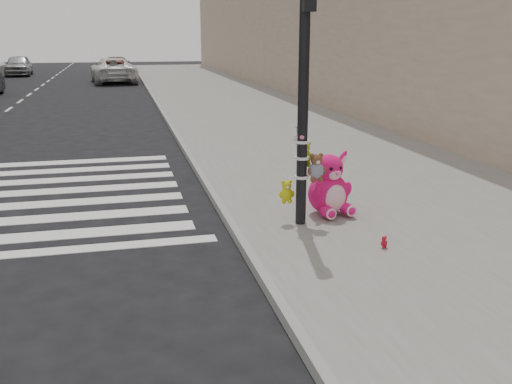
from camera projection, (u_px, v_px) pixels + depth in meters
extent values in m
plane|color=black|center=(137.00, 298.00, 6.74)|extent=(120.00, 120.00, 0.00)
cube|color=slate|center=(293.00, 135.00, 17.22)|extent=(7.00, 80.00, 0.14)
cube|color=gray|center=(179.00, 140.00, 16.44)|extent=(0.12, 80.00, 0.15)
cylinder|color=black|center=(303.00, 95.00, 8.44)|extent=(0.16, 0.16, 4.00)
cylinder|color=white|center=(301.00, 177.00, 8.78)|extent=(0.22, 0.22, 0.04)
cylinder|color=white|center=(302.00, 158.00, 8.70)|extent=(0.22, 0.22, 0.04)
cylinder|color=white|center=(302.00, 142.00, 8.63)|extent=(0.22, 0.22, 0.04)
ellipsoid|color=#EE146F|center=(327.00, 214.00, 9.13)|extent=(0.29, 0.39, 0.19)
ellipsoid|color=#EE146F|center=(347.00, 211.00, 9.28)|extent=(0.29, 0.39, 0.19)
ellipsoid|color=#EE146F|center=(328.00, 193.00, 9.40)|extent=(0.78, 0.70, 0.68)
ellipsoid|color=#F9BFD1|center=(336.00, 198.00, 9.20)|extent=(0.40, 0.20, 0.44)
sphere|color=#EE146F|center=(329.00, 168.00, 9.28)|extent=(0.55, 0.55, 0.47)
ellipsoid|color=#EE146F|center=(317.00, 166.00, 9.20)|extent=(0.33, 0.16, 0.47)
ellipsoid|color=#EE146F|center=(339.00, 163.00, 9.37)|extent=(0.33, 0.16, 0.47)
imported|color=silver|center=(113.00, 70.00, 36.23)|extent=(3.06, 5.78, 1.55)
imported|color=#511C17|center=(117.00, 65.00, 43.98)|extent=(2.47, 4.77, 1.32)
imported|color=#A2A2A7|center=(18.00, 65.00, 42.34)|extent=(2.03, 4.51, 1.50)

